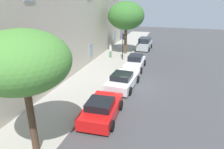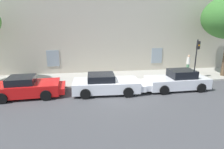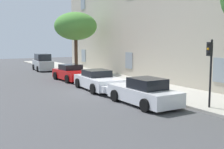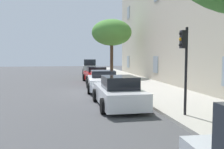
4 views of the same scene
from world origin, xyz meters
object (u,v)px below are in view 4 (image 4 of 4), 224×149
(traffic_light, at_px, (184,55))
(sportscar_yellow_flank, at_px, (104,82))
(sportscar_white_middle, at_px, (117,93))
(tree_midblock, at_px, (112,33))
(hatchback_parked, at_px, (90,68))
(sportscar_red_lead, at_px, (97,76))

(traffic_light, bearing_deg, sportscar_yellow_flank, -166.00)
(sportscar_yellow_flank, distance_m, sportscar_white_middle, 4.94)
(sportscar_yellow_flank, distance_m, tree_midblock, 10.62)
(sportscar_white_middle, xyz_separation_m, traffic_light, (2.79, 1.98, 1.78))
(sportscar_yellow_flank, bearing_deg, sportscar_white_middle, -0.59)
(hatchback_parked, bearing_deg, sportscar_red_lead, -1.05)
(sportscar_red_lead, bearing_deg, sportscar_white_middle, -1.17)
(sportscar_white_middle, xyz_separation_m, tree_midblock, (-14.40, 2.32, 4.24))
(sportscar_white_middle, relative_size, traffic_light, 1.48)
(traffic_light, bearing_deg, tree_midblock, 178.87)
(sportscar_white_middle, bearing_deg, hatchback_parked, 178.89)
(traffic_light, bearing_deg, sportscar_white_middle, -144.69)
(sportscar_red_lead, xyz_separation_m, sportscar_white_middle, (10.18, -0.21, 0.01))
(tree_midblock, distance_m, traffic_light, 17.37)
(sportscar_red_lead, distance_m, hatchback_parked, 9.50)
(tree_midblock, bearing_deg, hatchback_parked, -159.84)
(hatchback_parked, bearing_deg, traffic_light, 4.06)
(sportscar_yellow_flank, relative_size, sportscar_white_middle, 1.03)
(sportscar_white_middle, relative_size, hatchback_parked, 1.22)
(sportscar_red_lead, height_order, tree_midblock, tree_midblock)
(sportscar_red_lead, height_order, hatchback_parked, hatchback_parked)
(sportscar_red_lead, distance_m, sportscar_yellow_flank, 5.25)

